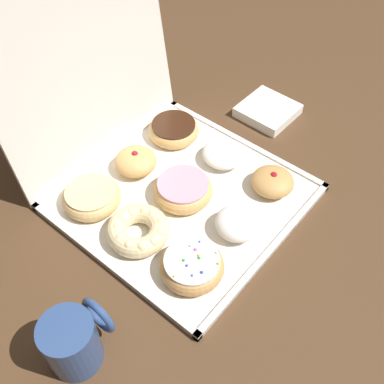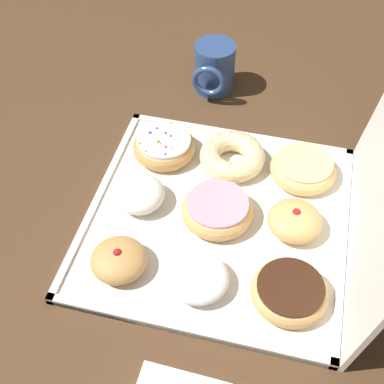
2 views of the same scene
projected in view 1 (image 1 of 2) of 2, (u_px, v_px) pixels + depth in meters
The scene contains 14 objects.
ground_plane at pixel (183, 199), 0.95m from camera, with size 3.00×3.00×0.00m, color #4C331E.
donut_box at pixel (183, 198), 0.94m from camera, with size 0.43×0.43×0.01m.
box_lid_open at pixel (86, 71), 0.89m from camera, with size 0.43×0.41×0.01m, color silver.
sprinkle_donut_0 at pixel (192, 266), 0.81m from camera, with size 0.12×0.12×0.04m.
powdered_filled_donut_1 at pixel (236, 225), 0.86m from camera, with size 0.09×0.09×0.05m.
jelly_filled_donut_2 at pixel (273, 181), 0.94m from camera, with size 0.09×0.09×0.05m.
cruller_donut_3 at pixel (140, 231), 0.85m from camera, with size 0.12×0.12×0.04m.
pink_frosted_donut_4 at pixel (182, 189), 0.92m from camera, with size 0.12×0.12×0.04m.
powdered_filled_donut_5 at pixel (224, 154), 0.99m from camera, with size 0.09×0.09×0.04m.
glazed_ring_donut_6 at pixel (91, 197), 0.91m from camera, with size 0.12×0.12×0.04m.
jelly_filled_donut_7 at pixel (136, 161), 0.97m from camera, with size 0.09×0.09×0.05m.
chocolate_frosted_donut_8 at pixel (174, 129), 1.04m from camera, with size 0.11×0.11×0.04m.
coffee_mug at pixel (73, 341), 0.69m from camera, with size 0.10×0.08×0.10m.
napkin_stack at pixel (268, 111), 1.11m from camera, with size 0.12×0.12×0.02m, color white.
Camera 1 is at (-0.45, -0.40, 0.73)m, focal length 42.98 mm.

